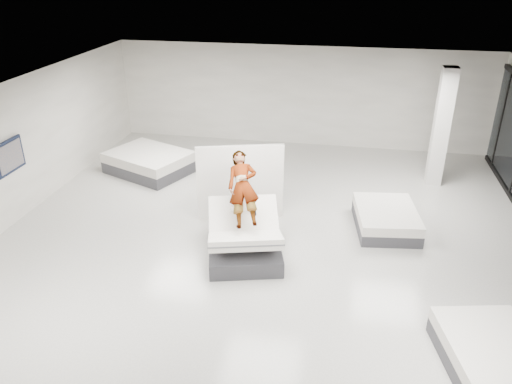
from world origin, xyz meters
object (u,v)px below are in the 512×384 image
person (243,196)px  flat_bed_left_far (149,162)px  remote (255,213)px  flat_bed_right_far (386,219)px  flat_bed_right_near (492,357)px  wall_poster (10,156)px  divider_panel (240,183)px  column (441,128)px  hero_bed (244,238)px

person → flat_bed_left_far: person is taller
remote → flat_bed_right_far: remote is taller
flat_bed_right_near → flat_bed_left_far: 10.16m
remote → wall_poster: (-5.78, 0.52, 0.61)m
divider_panel → column: size_ratio=0.63×
wall_poster → remote: bearing=-5.1°
divider_panel → flat_bed_left_far: (-3.20, 2.23, -0.62)m
person → divider_panel: person is taller
hero_bed → person: bearing=105.0°
person → wall_poster: bearing=162.5°
person → wall_poster: 5.49m
hero_bed → column: 6.42m
remote → flat_bed_right_near: 4.90m
hero_bed → flat_bed_right_near: (4.37, -2.49, -0.13)m
person → flat_bed_right_far: person is taller
flat_bed_right_far → wall_poster: size_ratio=2.04×
flat_bed_right_near → column: bearing=89.9°
remote → column: bearing=32.4°
divider_panel → wall_poster: (-5.13, -1.03, 0.68)m
remote → flat_bed_right_far: size_ratio=0.07×
hero_bed → column: (4.38, 4.53, 1.23)m
flat_bed_right_far → flat_bed_right_near: flat_bed_right_near is taller
divider_panel → remote: bearing=-83.9°
flat_bed_right_far → flat_bed_left_far: size_ratio=0.72×
flat_bed_right_far → flat_bed_right_near: (1.39, -4.17, 0.00)m
hero_bed → flat_bed_right_far: size_ratio=1.17×
divider_panel → wall_poster: size_ratio=2.13×
hero_bed → column: size_ratio=0.71×
person → remote: bearing=-57.8°
person → flat_bed_right_near: person is taller
hero_bed → divider_panel: size_ratio=1.12×
remote → flat_bed_right_far: 3.31m
flat_bed_left_far → divider_panel: bearing=-34.8°
hero_bed → divider_panel: bearing=105.1°
divider_panel → column: 5.69m
wall_poster → flat_bed_right_near: bearing=-17.0°
divider_panel → wall_poster: bearing=174.8°
hero_bed → flat_bed_left_far: hero_bed is taller
remote → column: 6.17m
wall_poster → divider_panel: bearing=11.3°
remote → divider_panel: bearing=97.6°
hero_bed → remote: size_ratio=16.16×
divider_panel → column: column is taller
divider_panel → flat_bed_right_far: bearing=-14.5°
hero_bed → remote: 0.66m
flat_bed_right_near → divider_panel: bearing=139.8°
person → flat_bed_left_far: size_ratio=0.64×
hero_bed → flat_bed_left_far: (-3.62, 3.78, -0.07)m
flat_bed_right_near → wall_poster: (-9.92, 3.02, 1.35)m
hero_bed → flat_bed_left_far: bearing=133.8°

